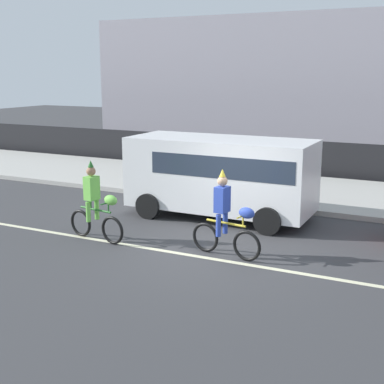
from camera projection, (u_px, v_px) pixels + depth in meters
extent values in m
plane|color=#38383A|center=(212.00, 251.00, 12.01)|extent=(80.00, 80.00, 0.00)
cube|color=beige|center=(203.00, 257.00, 11.57)|extent=(36.00, 0.14, 0.01)
cube|color=#ADAAA3|center=(292.00, 191.00, 17.68)|extent=(60.00, 5.00, 0.15)
cube|color=black|center=(315.00, 160.00, 20.08)|extent=(40.00, 0.08, 1.40)
cube|color=#99939E|center=(380.00, 85.00, 26.57)|extent=(28.00, 8.00, 6.58)
torus|color=black|center=(112.00, 230.00, 12.40)|extent=(0.67, 0.17, 0.67)
torus|color=black|center=(81.00, 223.00, 12.99)|extent=(0.67, 0.17, 0.67)
cylinder|color=#266626|center=(96.00, 210.00, 12.60)|extent=(0.96, 0.20, 0.05)
cylinder|color=#266626|center=(91.00, 205.00, 12.67)|extent=(0.04, 0.04, 0.18)
cylinder|color=#266626|center=(108.00, 207.00, 12.34)|extent=(0.04, 0.04, 0.23)
cylinder|color=#266626|center=(108.00, 203.00, 12.32)|extent=(0.11, 0.50, 0.03)
ellipsoid|color=#72CC4C|center=(111.00, 200.00, 12.25)|extent=(0.39, 0.25, 0.24)
cube|color=#72CC4C|center=(92.00, 188.00, 12.55)|extent=(0.29, 0.35, 0.56)
sphere|color=#9E7051|center=(91.00, 171.00, 12.46)|extent=(0.22, 0.22, 0.22)
cone|color=#266626|center=(91.00, 164.00, 12.42)|extent=(0.14, 0.14, 0.16)
cylinder|color=#72CC4C|center=(88.00, 212.00, 12.56)|extent=(0.11, 0.11, 0.48)
cylinder|color=#72CC4C|center=(97.00, 209.00, 12.78)|extent=(0.11, 0.11, 0.48)
torus|color=black|center=(247.00, 246.00, 11.28)|extent=(0.67, 0.17, 0.67)
torus|color=black|center=(205.00, 237.00, 11.87)|extent=(0.67, 0.17, 0.67)
cylinder|color=gold|center=(226.00, 223.00, 11.49)|extent=(0.96, 0.20, 0.05)
cylinder|color=gold|center=(220.00, 218.00, 11.55)|extent=(0.04, 0.04, 0.18)
cylinder|color=gold|center=(243.00, 221.00, 11.23)|extent=(0.04, 0.04, 0.23)
cylinder|color=gold|center=(243.00, 216.00, 11.20)|extent=(0.11, 0.50, 0.03)
ellipsoid|color=#2D47B2|center=(247.00, 213.00, 11.14)|extent=(0.39, 0.25, 0.24)
cube|color=#2D47B2|center=(222.00, 199.00, 11.43)|extent=(0.29, 0.35, 0.56)
sphere|color=tan|center=(222.00, 181.00, 11.34)|extent=(0.22, 0.22, 0.22)
cone|color=gold|center=(223.00, 173.00, 11.30)|extent=(0.14, 0.14, 0.16)
cylinder|color=#2D47B2|center=(218.00, 226.00, 11.44)|extent=(0.11, 0.11, 0.48)
cylinder|color=#2D47B2|center=(225.00, 223.00, 11.66)|extent=(0.11, 0.11, 0.48)
cube|color=white|center=(220.00, 173.00, 14.52)|extent=(5.00, 2.00, 1.90)
cube|color=#283342|center=(234.00, 162.00, 14.27)|extent=(3.90, 2.02, 0.56)
cylinder|color=black|center=(268.00, 221.00, 13.11)|extent=(0.70, 0.22, 0.70)
cylinder|color=black|center=(290.00, 203.00, 14.86)|extent=(0.70, 0.22, 0.70)
cylinder|color=black|center=(148.00, 206.00, 14.57)|extent=(0.70, 0.22, 0.70)
cylinder|color=black|center=(182.00, 192.00, 16.32)|extent=(0.70, 0.22, 0.70)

